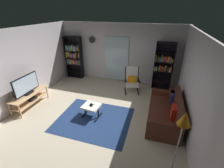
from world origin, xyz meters
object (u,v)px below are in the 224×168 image
at_px(cell_phone, 91,105).
at_px(lounge_armchair, 132,79).
at_px(leather_sofa, 166,112).
at_px(bookshelf_near_sofa, 163,65).
at_px(television, 26,85).
at_px(wall_clock, 92,40).
at_px(bookshelf_near_tv, 74,56).
at_px(ottoman, 91,107).
at_px(tv_remote, 92,105).
at_px(floor_lamp_by_sofa, 183,127).
at_px(tv_stand, 30,98).

bearing_deg(cell_phone, lounge_armchair, 57.54).
height_order(leather_sofa, cell_phone, leather_sofa).
bearing_deg(bookshelf_near_sofa, cell_phone, -128.03).
height_order(television, wall_clock, wall_clock).
height_order(bookshelf_near_sofa, wall_clock, wall_clock).
xyz_separation_m(leather_sofa, cell_phone, (-2.28, -0.44, 0.11)).
distance_m(bookshelf_near_tv, ottoman, 3.49).
distance_m(bookshelf_near_sofa, leather_sofa, 2.35).
bearing_deg(bookshelf_near_tv, television, -94.50).
xyz_separation_m(ottoman, cell_phone, (-0.02, 0.03, 0.08)).
bearing_deg(television, bookshelf_near_sofa, 32.69).
distance_m(tv_remote, cell_phone, 0.06).
height_order(ottoman, tv_remote, tv_remote).
distance_m(leather_sofa, tv_remote, 2.28).
bearing_deg(tv_remote, cell_phone, 154.23).
distance_m(bookshelf_near_sofa, lounge_armchair, 1.41).
relative_size(lounge_armchair, floor_lamp_by_sofa, 0.61).
bearing_deg(lounge_armchair, floor_lamp_by_sofa, -67.75).
distance_m(lounge_armchair, cell_phone, 2.24).
bearing_deg(tv_stand, television, -71.23).
bearing_deg(bookshelf_near_sofa, leather_sofa, -84.99).
xyz_separation_m(bookshelf_near_sofa, tv_remote, (-2.03, -2.70, -0.62)).
distance_m(television, wall_clock, 3.36).
bearing_deg(floor_lamp_by_sofa, bookshelf_near_sofa, 93.77).
xyz_separation_m(television, wall_clock, (1.13, 2.99, 1.03)).
bearing_deg(tv_stand, bookshelf_near_tv, 85.44).
relative_size(bookshelf_near_tv, floor_lamp_by_sofa, 1.18).
xyz_separation_m(bookshelf_near_tv, tv_remote, (2.10, -2.73, -0.64)).
bearing_deg(tv_stand, tv_remote, 2.06).
distance_m(tv_stand, floor_lamp_by_sofa, 4.94).
bearing_deg(bookshelf_near_tv, tv_remote, -52.44).
distance_m(lounge_armchair, floor_lamp_by_sofa, 3.88).
xyz_separation_m(cell_phone, wall_clock, (-1.13, 2.86, 1.44)).
bearing_deg(tv_remote, bookshelf_near_tv, 133.97).
relative_size(bookshelf_near_sofa, floor_lamp_by_sofa, 1.17).
bearing_deg(leather_sofa, cell_phone, -169.07).
height_order(tv_stand, bookshelf_near_tv, bookshelf_near_tv).
distance_m(tv_stand, ottoman, 2.29).
xyz_separation_m(television, cell_phone, (2.27, 0.12, -0.41)).
bearing_deg(floor_lamp_by_sofa, bookshelf_near_tv, 136.61).
bearing_deg(bookshelf_near_sofa, wall_clock, 176.54).
xyz_separation_m(television, lounge_armchair, (3.19, 2.16, -0.28)).
relative_size(bookshelf_near_tv, bookshelf_near_sofa, 1.01).
height_order(leather_sofa, wall_clock, wall_clock).
relative_size(ottoman, tv_remote, 3.92).
relative_size(television, bookshelf_near_sofa, 0.51).
xyz_separation_m(tv_remote, cell_phone, (-0.05, 0.03, -0.00)).
xyz_separation_m(leather_sofa, lounge_armchair, (-1.35, 1.59, 0.23)).
xyz_separation_m(tv_stand, bookshelf_near_sofa, (4.36, 2.79, 0.69)).
xyz_separation_m(bookshelf_near_tv, ottoman, (2.07, -2.72, -0.72)).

